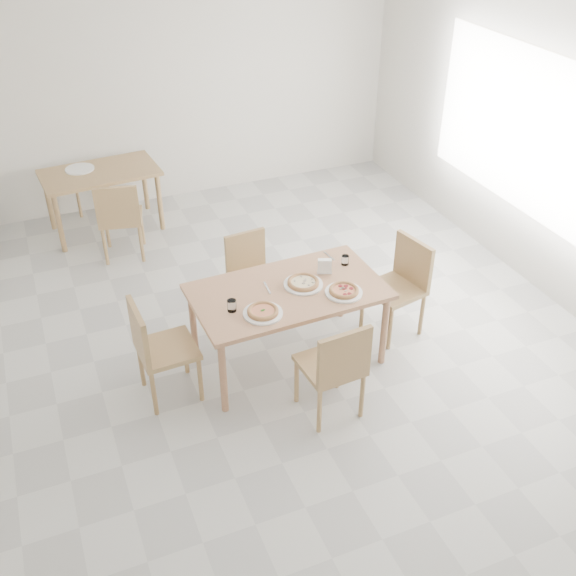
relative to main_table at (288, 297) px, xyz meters
name	(u,v)px	position (x,y,z in m)	size (l,w,h in m)	color
room	(538,138)	(2.84, 0.48, 0.82)	(7.28, 7.00, 7.00)	beige
main_table	(288,297)	(0.00, 0.00, 0.00)	(1.66, 0.97, 0.75)	tan
chair_south	(336,365)	(0.07, -0.81, -0.14)	(0.49, 0.49, 0.92)	tan
chair_north	(250,269)	(-0.05, 0.83, -0.19)	(0.45, 0.45, 0.83)	tan
chair_west	(156,345)	(-1.17, -0.04, -0.14)	(0.48, 0.48, 0.92)	tan
chair_east	(402,280)	(1.15, 0.03, -0.14)	(0.54, 0.54, 0.93)	tan
plate_margherita	(263,313)	(-0.32, -0.25, 0.08)	(0.32, 0.32, 0.02)	white
plate_mushroom	(303,284)	(0.15, 0.01, 0.08)	(0.34, 0.34, 0.02)	white
plate_pepperoni	(344,292)	(0.41, -0.23, 0.08)	(0.32, 0.32, 0.02)	white
pizza_margherita	(263,311)	(-0.32, -0.25, 0.11)	(0.29, 0.29, 0.03)	tan
pizza_mushroom	(303,282)	(0.15, 0.01, 0.11)	(0.32, 0.32, 0.03)	tan
pizza_pepperoni	(344,290)	(0.41, -0.23, 0.11)	(0.32, 0.32, 0.03)	tan
tumbler_a	(232,306)	(-0.53, -0.11, 0.12)	(0.08, 0.08, 0.10)	white
tumbler_b	(345,260)	(0.63, 0.18, 0.12)	(0.07, 0.07, 0.09)	white
napkin_holder	(325,267)	(0.39, 0.11, 0.14)	(0.14, 0.11, 0.14)	silver
fork_a	(329,256)	(0.56, 0.36, 0.08)	(0.01, 0.18, 0.01)	silver
fork_b	(267,288)	(-0.15, 0.09, 0.08)	(0.02, 0.19, 0.01)	silver
second_table	(100,179)	(-1.07, 3.08, -0.02)	(1.36, 0.85, 0.75)	tan
chair_back_s	(120,215)	(-1.01, 2.32, -0.14)	(0.55, 0.55, 0.92)	tan
chair_back_n	(82,167)	(-1.20, 3.82, -0.16)	(0.51, 0.51, 0.89)	tan
plate_empty	(80,169)	(-1.27, 3.21, 0.08)	(0.33, 0.33, 0.02)	white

